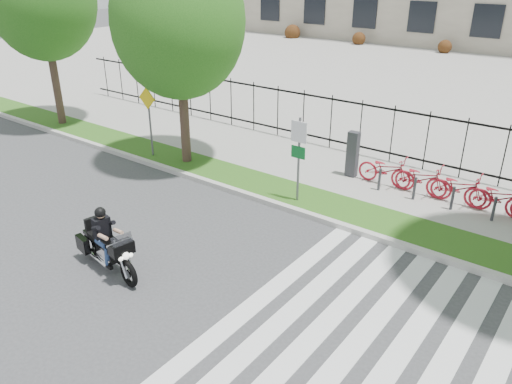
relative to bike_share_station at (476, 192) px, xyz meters
The scene contains 13 objects.
ground 8.58m from the bike_share_station, 122.68° to the right, with size 120.00×120.00×0.00m, color #3B3B3E.
curb 5.59m from the bike_share_station, 146.14° to the right, with size 60.00×0.20×0.15m, color #B6B3AB.
grass_verge 5.17m from the bike_share_station, 154.04° to the right, with size 60.00×1.50×0.15m, color #204A12.
sidewalk 4.66m from the bike_share_station, behind, with size 60.00×3.50×0.15m, color gray.
plaza 18.40m from the bike_share_station, 104.54° to the left, with size 80.00×34.00×0.10m, color gray.
crosswalk_stripes 7.23m from the bike_share_station, 88.34° to the right, with size 5.70×8.00×0.01m, color silver, non-canonical shape.
iron_fence 5.06m from the bike_share_station, 156.56° to the left, with size 30.00×0.06×2.00m, color black, non-canonical shape.
lamp_post_left 17.49m from the bike_share_station, 163.88° to the left, with size 1.06×0.70×4.25m.
street_tree_1 10.30m from the bike_share_station, 166.18° to the right, with size 4.27×4.27×7.14m.
bike_share_station is the anchor object (origin of this frame).
sign_pole_regulatory 5.14m from the bike_share_station, 148.59° to the right, with size 0.50×0.09×2.50m.
sign_pole_warning 10.88m from the bike_share_station, 166.02° to the right, with size 0.78×0.09×2.49m.
motorcycle_rider 10.03m from the bike_share_station, 126.08° to the right, with size 2.41×0.92×1.87m.
Camera 1 is at (7.36, -6.69, 6.53)m, focal length 35.00 mm.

